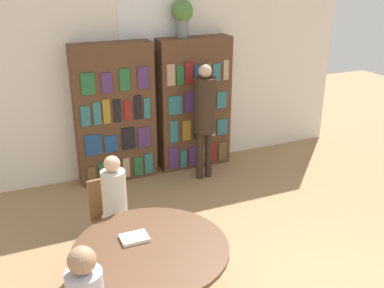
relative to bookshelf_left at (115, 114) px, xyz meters
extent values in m
cube|color=silver|center=(0.61, 0.19, 0.52)|extent=(6.40, 0.06, 3.00)
cube|color=white|center=(0.61, 0.16, 1.37)|extent=(0.90, 0.01, 1.10)
cube|color=brown|center=(0.00, 0.00, 0.00)|extent=(1.10, 0.32, 1.98)
cube|color=brown|center=(-0.42, -0.17, -0.80)|extent=(0.12, 0.02, 0.24)
cube|color=#236638|center=(-0.25, -0.17, -0.78)|extent=(0.14, 0.02, 0.28)
cube|color=maroon|center=(-0.08, -0.17, -0.77)|extent=(0.13, 0.02, 0.32)
cube|color=tan|center=(0.08, -0.17, -0.78)|extent=(0.10, 0.02, 0.29)
cube|color=#236638|center=(0.26, -0.17, -0.79)|extent=(0.12, 0.02, 0.27)
cube|color=#2D707A|center=(0.42, -0.17, -0.77)|extent=(0.12, 0.02, 0.31)
cube|color=navy|center=(-0.37, -0.17, -0.35)|extent=(0.22, 0.02, 0.29)
cube|color=navy|center=(-0.12, -0.17, -0.37)|extent=(0.18, 0.02, 0.24)
cube|color=black|center=(0.13, -0.17, -0.33)|extent=(0.19, 0.02, 0.33)
cube|color=#4C2D6B|center=(0.37, -0.17, -0.34)|extent=(0.18, 0.02, 0.30)
cube|color=#2D707A|center=(-0.44, -0.17, 0.08)|extent=(0.13, 0.02, 0.28)
cube|color=#2D707A|center=(-0.28, -0.17, 0.09)|extent=(0.10, 0.02, 0.31)
cube|color=olive|center=(-0.15, -0.17, 0.10)|extent=(0.10, 0.02, 0.34)
cube|color=black|center=(0.00, -0.17, 0.09)|extent=(0.10, 0.02, 0.32)
cube|color=maroon|center=(0.14, -0.17, 0.08)|extent=(0.10, 0.02, 0.29)
cube|color=black|center=(0.29, -0.17, 0.11)|extent=(0.10, 0.02, 0.34)
cube|color=#2D707A|center=(0.42, -0.17, 0.08)|extent=(0.09, 0.02, 0.29)
cube|color=#236638|center=(-0.37, -0.17, 0.51)|extent=(0.18, 0.02, 0.28)
cube|color=#4C2D6B|center=(-0.12, -0.17, 0.50)|extent=(0.14, 0.02, 0.27)
cube|color=#236638|center=(0.12, -0.17, 0.52)|extent=(0.14, 0.02, 0.30)
cube|color=#4C2D6B|center=(0.38, -0.17, 0.52)|extent=(0.15, 0.02, 0.30)
cube|color=brown|center=(1.22, 0.00, 0.00)|extent=(1.10, 0.32, 1.98)
cube|color=#4C2D6B|center=(0.81, -0.17, -0.75)|extent=(0.15, 0.02, 0.34)
cube|color=#2D707A|center=(0.97, -0.17, -0.79)|extent=(0.10, 0.02, 0.26)
cube|color=#4C2D6B|center=(1.13, -0.17, -0.78)|extent=(0.14, 0.02, 0.29)
cube|color=brown|center=(1.31, -0.17, -0.77)|extent=(0.14, 0.02, 0.31)
cube|color=maroon|center=(1.47, -0.17, -0.77)|extent=(0.09, 0.02, 0.32)
cube|color=brown|center=(1.63, -0.17, -0.78)|extent=(0.13, 0.02, 0.30)
cube|color=#2D707A|center=(0.83, -0.17, -0.33)|extent=(0.13, 0.02, 0.33)
cube|color=olive|center=(1.03, -0.17, -0.34)|extent=(0.13, 0.02, 0.31)
cube|color=black|center=(1.23, -0.17, -0.35)|extent=(0.14, 0.02, 0.28)
cube|color=tan|center=(1.42, -0.17, -0.33)|extent=(0.16, 0.02, 0.32)
cube|color=#2D707A|center=(1.62, -0.17, -0.37)|extent=(0.17, 0.02, 0.25)
cube|color=#2D707A|center=(0.85, -0.17, 0.07)|extent=(0.21, 0.02, 0.27)
cube|color=#4C2D6B|center=(1.09, -0.17, 0.09)|extent=(0.18, 0.02, 0.31)
cube|color=black|center=(1.35, -0.17, 0.07)|extent=(0.16, 0.02, 0.28)
cube|color=#2D707A|center=(1.60, -0.17, 0.06)|extent=(0.16, 0.02, 0.26)
cube|color=tan|center=(0.79, -0.17, 0.52)|extent=(0.12, 0.02, 0.30)
cube|color=#236638|center=(0.94, -0.17, 0.50)|extent=(0.11, 0.02, 0.27)
cube|color=maroon|center=(1.07, -0.17, 0.52)|extent=(0.12, 0.02, 0.31)
cube|color=navy|center=(1.21, -0.17, 0.49)|extent=(0.13, 0.02, 0.25)
cube|color=brown|center=(1.37, -0.17, 0.51)|extent=(0.11, 0.02, 0.28)
cube|color=#2D707A|center=(1.50, -0.17, 0.49)|extent=(0.12, 0.02, 0.25)
cube|color=tan|center=(1.66, -0.17, 0.51)|extent=(0.08, 0.02, 0.29)
cylinder|color=slate|center=(1.04, 0.00, 1.12)|extent=(0.17, 0.17, 0.25)
sphere|color=#4C7F3D|center=(1.04, 0.00, 1.36)|extent=(0.31, 0.31, 0.31)
cylinder|color=brown|center=(-0.44, -2.86, -0.64)|extent=(0.12, 0.12, 0.64)
cylinder|color=brown|center=(-0.44, -2.86, -0.30)|extent=(1.34, 1.34, 0.04)
cube|color=brown|center=(-0.54, -1.93, -0.57)|extent=(0.44, 0.44, 0.04)
cube|color=brown|center=(-0.55, -1.76, -0.32)|extent=(0.40, 0.08, 0.45)
cylinder|color=brown|center=(-0.35, -2.09, -0.79)|extent=(0.04, 0.04, 0.40)
cylinder|color=brown|center=(-0.69, -2.12, -0.79)|extent=(0.04, 0.04, 0.40)
cylinder|color=brown|center=(-0.38, -1.75, -0.79)|extent=(0.04, 0.04, 0.40)
cylinder|color=brown|center=(-0.72, -1.78, -0.79)|extent=(0.04, 0.04, 0.40)
cube|color=beige|center=(-0.52, -2.07, -0.49)|extent=(0.28, 0.34, 0.12)
cylinder|color=beige|center=(-0.53, -1.99, -0.18)|extent=(0.25, 0.25, 0.50)
sphere|color=#DBB293|center=(-0.53, -1.99, 0.15)|extent=(0.16, 0.16, 0.16)
cylinder|color=beige|center=(-0.44, -2.18, -0.77)|extent=(0.10, 0.10, 0.44)
cylinder|color=beige|center=(-0.58, -2.19, -0.77)|extent=(0.10, 0.10, 0.44)
sphere|color=#A37A5B|center=(-1.09, -3.44, 0.17)|extent=(0.19, 0.19, 0.19)
cylinder|color=#332319|center=(1.09, -0.51, -0.62)|extent=(0.10, 0.10, 0.72)
cylinder|color=#332319|center=(1.23, -0.51, -0.62)|extent=(0.10, 0.10, 0.72)
cylinder|color=#332319|center=(1.16, -0.51, 0.13)|extent=(0.31, 0.31, 0.78)
sphere|color=#DBB293|center=(1.16, -0.51, 0.61)|extent=(0.19, 0.19, 0.19)
cylinder|color=#332319|center=(1.25, -0.23, 0.32)|extent=(0.07, 0.30, 0.07)
cube|color=silver|center=(-0.54, -2.70, -0.26)|extent=(0.24, 0.18, 0.03)
camera|label=1|loc=(-1.40, -5.95, 1.95)|focal=42.00mm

